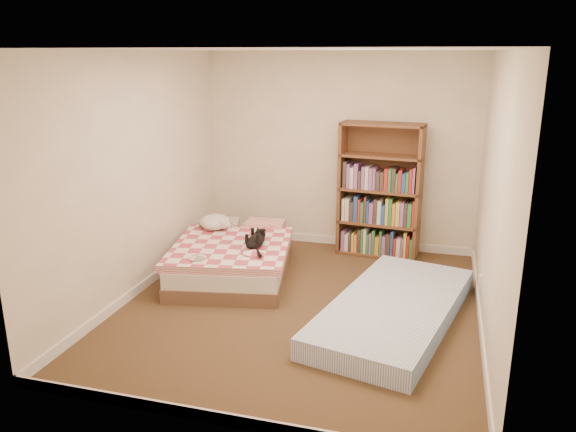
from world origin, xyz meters
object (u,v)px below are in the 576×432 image
(bookshelf, at_px, (379,209))
(floor_mattress, at_px, (394,310))
(white_dog, at_px, (215,222))
(black_cat, at_px, (257,240))
(bed, at_px, (234,257))

(bookshelf, height_order, floor_mattress, bookshelf)
(bookshelf, relative_size, white_dog, 3.56)
(black_cat, bearing_deg, bookshelf, 42.53)
(bed, height_order, floor_mattress, bed)
(bookshelf, xyz_separation_m, black_cat, (-1.19, -1.26, -0.11))
(bed, bearing_deg, white_dog, 127.47)
(floor_mattress, height_order, white_dog, white_dog)
(floor_mattress, bearing_deg, white_dog, 168.83)
(bed, xyz_separation_m, bookshelf, (1.51, 1.14, 0.39))
(bed, relative_size, white_dog, 4.09)
(white_dog, bearing_deg, bookshelf, 1.05)
(bookshelf, distance_m, floor_mattress, 1.93)
(white_dog, bearing_deg, bed, -64.54)
(bed, distance_m, black_cat, 0.44)
(bed, height_order, black_cat, black_cat)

